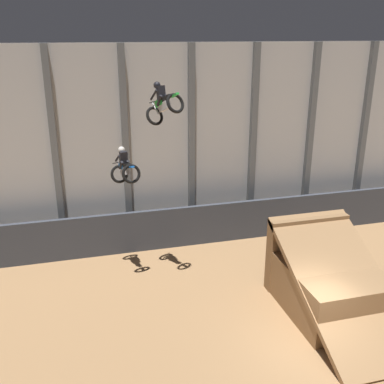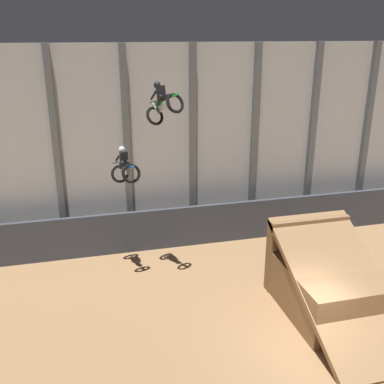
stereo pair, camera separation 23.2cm
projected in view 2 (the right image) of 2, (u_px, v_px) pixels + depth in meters
ground_plane at (312, 350)px, 14.17m from camera, size 60.00×60.00×0.00m
arena_back_wall at (223, 142)px, 21.27m from camera, size 32.00×0.40×9.06m
lower_barrier at (230, 222)px, 21.30m from camera, size 31.36×0.20×1.92m
dirt_ramp at (326, 282)px, 16.04m from camera, size 3.16×5.70×3.06m
rider_bike_left_air at (125, 168)px, 17.30m from camera, size 1.09×1.78×1.62m
rider_bike_right_air at (163, 104)px, 16.18m from camera, size 1.37×1.83×1.67m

